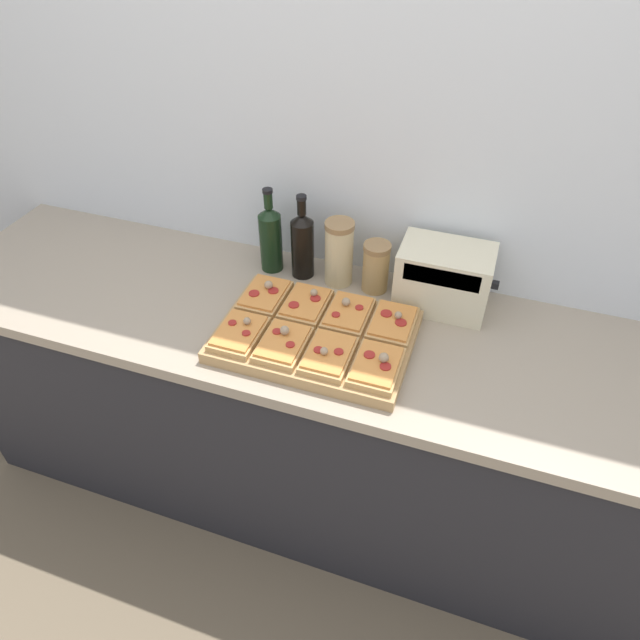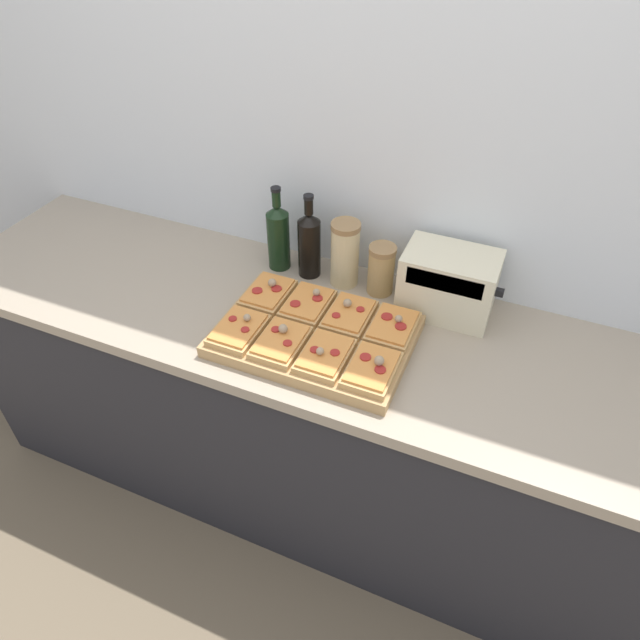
# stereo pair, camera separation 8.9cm
# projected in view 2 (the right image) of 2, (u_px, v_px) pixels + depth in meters

# --- Properties ---
(ground_plane) EXTENTS (12.00, 12.00, 0.00)m
(ground_plane) POSITION_uv_depth(u_px,v_px,m) (291.00, 559.00, 2.09)
(ground_plane) COLOR brown
(wall_back) EXTENTS (6.00, 0.06, 2.50)m
(wall_back) POSITION_uv_depth(u_px,v_px,m) (371.00, 165.00, 1.74)
(wall_back) COLOR silver
(wall_back) RESTS_ON ground_plane
(kitchen_counter) EXTENTS (2.63, 0.67, 0.89)m
(kitchen_counter) POSITION_uv_depth(u_px,v_px,m) (325.00, 418.00, 2.02)
(kitchen_counter) COLOR #232328
(kitchen_counter) RESTS_ON ground_plane
(cutting_board) EXTENTS (0.56, 0.39, 0.04)m
(cutting_board) POSITION_uv_depth(u_px,v_px,m) (316.00, 336.00, 1.66)
(cutting_board) COLOR tan
(cutting_board) RESTS_ON kitchen_counter
(pizza_slice_back_left) EXTENTS (0.12, 0.18, 0.05)m
(pizza_slice_back_left) POSITION_uv_depth(u_px,v_px,m) (268.00, 293.00, 1.76)
(pizza_slice_back_left) COLOR tan
(pizza_slice_back_left) RESTS_ON cutting_board
(pizza_slice_back_midleft) EXTENTS (0.12, 0.18, 0.05)m
(pizza_slice_back_midleft) POSITION_uv_depth(u_px,v_px,m) (308.00, 303.00, 1.72)
(pizza_slice_back_midleft) COLOR tan
(pizza_slice_back_midleft) RESTS_ON cutting_board
(pizza_slice_back_midright) EXTENTS (0.12, 0.18, 0.05)m
(pizza_slice_back_midright) POSITION_uv_depth(u_px,v_px,m) (349.00, 314.00, 1.68)
(pizza_slice_back_midright) COLOR tan
(pizza_slice_back_midright) RESTS_ON cutting_board
(pizza_slice_back_right) EXTENTS (0.12, 0.18, 0.05)m
(pizza_slice_back_right) POSITION_uv_depth(u_px,v_px,m) (393.00, 326.00, 1.64)
(pizza_slice_back_right) COLOR tan
(pizza_slice_back_right) RESTS_ON cutting_board
(pizza_slice_front_left) EXTENTS (0.12, 0.18, 0.05)m
(pizza_slice_front_left) POSITION_uv_depth(u_px,v_px,m) (239.00, 329.00, 1.64)
(pizza_slice_front_left) COLOR tan
(pizza_slice_front_left) RESTS_ON cutting_board
(pizza_slice_front_midleft) EXTENTS (0.12, 0.18, 0.05)m
(pizza_slice_front_midleft) POSITION_uv_depth(u_px,v_px,m) (281.00, 341.00, 1.60)
(pizza_slice_front_midleft) COLOR tan
(pizza_slice_front_midleft) RESTS_ON cutting_board
(pizza_slice_front_midright) EXTENTS (0.12, 0.18, 0.05)m
(pizza_slice_front_midright) POSITION_uv_depth(u_px,v_px,m) (325.00, 355.00, 1.55)
(pizza_slice_front_midright) COLOR tan
(pizza_slice_front_midright) RESTS_ON cutting_board
(pizza_slice_front_right) EXTENTS (0.12, 0.18, 0.06)m
(pizza_slice_front_right) POSITION_uv_depth(u_px,v_px,m) (372.00, 369.00, 1.51)
(pizza_slice_front_right) COLOR tan
(pizza_slice_front_right) RESTS_ON cutting_board
(olive_oil_bottle) EXTENTS (0.08, 0.08, 0.30)m
(olive_oil_bottle) POSITION_uv_depth(u_px,v_px,m) (278.00, 235.00, 1.88)
(olive_oil_bottle) COLOR black
(olive_oil_bottle) RESTS_ON kitchen_counter
(wine_bottle) EXTENTS (0.08, 0.08, 0.29)m
(wine_bottle) POSITION_uv_depth(u_px,v_px,m) (309.00, 243.00, 1.85)
(wine_bottle) COLOR black
(wine_bottle) RESTS_ON kitchen_counter
(grain_jar_tall) EXTENTS (0.09, 0.09, 0.22)m
(grain_jar_tall) POSITION_uv_depth(u_px,v_px,m) (345.00, 254.00, 1.82)
(grain_jar_tall) COLOR beige
(grain_jar_tall) RESTS_ON kitchen_counter
(grain_jar_short) EXTENTS (0.09, 0.09, 0.17)m
(grain_jar_short) POSITION_uv_depth(u_px,v_px,m) (381.00, 269.00, 1.80)
(grain_jar_short) COLOR tan
(grain_jar_short) RESTS_ON kitchen_counter
(toaster_oven) EXTENTS (0.30, 0.18, 0.20)m
(toaster_oven) POSITION_uv_depth(u_px,v_px,m) (448.00, 283.00, 1.72)
(toaster_oven) COLOR beige
(toaster_oven) RESTS_ON kitchen_counter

